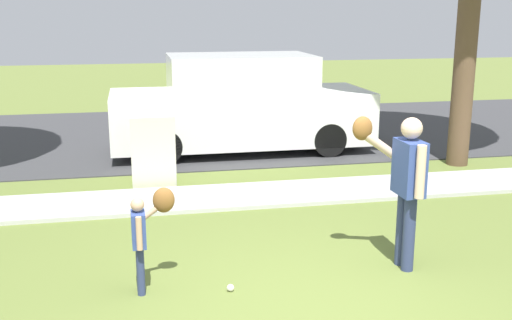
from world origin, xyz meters
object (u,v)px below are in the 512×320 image
person_adult (404,177)px  person_child (146,227)px  parked_van_white (241,106)px  baseball (230,288)px  utility_cabinet (153,149)px

person_adult → person_child: size_ratio=1.61×
person_adult → person_child: bearing=-0.5°
person_adult → parked_van_white: size_ratio=0.33×
person_child → baseball: (0.80, -0.19, -0.64)m
person_child → parked_van_white: parked_van_white is taller
person_adult → person_child: 2.74m
person_child → utility_cabinet: 3.98m
person_child → parked_van_white: (2.00, 6.00, 0.23)m
person_adult → baseball: bearing=5.5°
utility_cabinet → parked_van_white: 2.73m
utility_cabinet → parked_van_white: (1.79, 2.03, 0.34)m
person_adult → person_child: (-2.72, -0.05, -0.35)m
baseball → person_child: bearing=166.8°
baseball → utility_cabinet: 4.23m
person_child → parked_van_white: 6.33m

